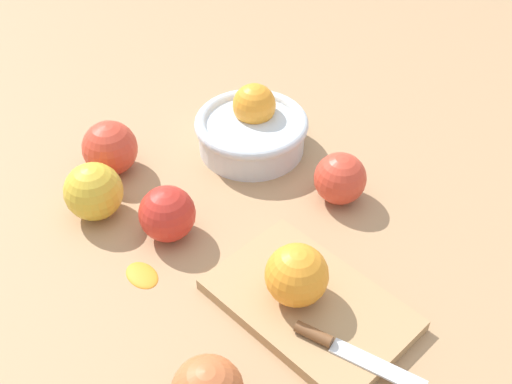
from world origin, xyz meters
name	(u,v)px	position (x,y,z in m)	size (l,w,h in m)	color
ground_plane	(234,234)	(0.00, 0.00, 0.00)	(2.40, 2.40, 0.00)	tan
bowl	(252,128)	(-0.14, 0.13, 0.04)	(0.18, 0.18, 0.10)	silver
cutting_board	(312,303)	(0.16, 0.00, 0.01)	(0.24, 0.16, 0.02)	tan
orange_on_board	(297,275)	(0.14, -0.01, 0.06)	(0.08, 0.08, 0.08)	orange
knife	(340,348)	(0.23, -0.02, 0.02)	(0.15, 0.08, 0.01)	silver
apple_back_right	(340,178)	(0.03, 0.16, 0.04)	(0.08, 0.08, 0.08)	#D6422D
apple_front_left	(167,214)	(-0.05, -0.07, 0.04)	(0.08, 0.08, 0.08)	red
apple_front_left_2	(110,148)	(-0.22, -0.07, 0.04)	(0.08, 0.08, 0.08)	#D6422D
apple_front_left_3	(93,191)	(-0.15, -0.13, 0.04)	(0.08, 0.08, 0.08)	gold
citrus_peel	(142,273)	(-0.01, -0.14, 0.00)	(0.05, 0.04, 0.01)	orange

